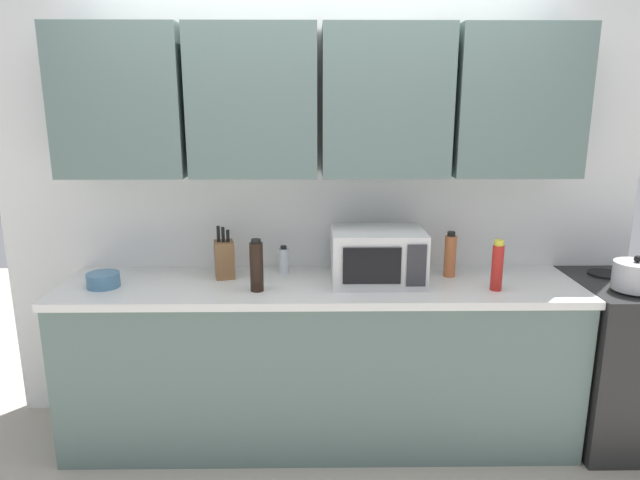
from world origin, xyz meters
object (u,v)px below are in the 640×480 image
(bottle_red_sauce, at_px, (497,266))
(bottle_clear_tall, at_px, (284,260))
(stove_range, at_px, (639,361))
(kettle, at_px, (635,276))
(microwave, at_px, (378,256))
(bottle_spice_jar, at_px, (450,255))
(bottle_soy_dark, at_px, (257,266))
(bowl_ceramic_small, at_px, (103,280))
(knife_block, at_px, (224,259))

(bottle_red_sauce, bearing_deg, bottle_clear_tall, 164.00)
(stove_range, xyz_separation_m, kettle, (-0.17, -0.14, 0.53))
(stove_range, bearing_deg, kettle, -140.53)
(bottle_clear_tall, bearing_deg, stove_range, -6.03)
(kettle, distance_m, microwave, 1.29)
(bottle_spice_jar, bearing_deg, bottle_soy_dark, -167.31)
(bottle_soy_dark, xyz_separation_m, bowl_ceramic_small, (-0.80, 0.07, -0.09))
(bottle_red_sauce, bearing_deg, kettle, -2.77)
(kettle, xyz_separation_m, bottle_clear_tall, (-1.77, 0.35, -0.01))
(kettle, distance_m, bottle_soy_dark, 1.89)
(kettle, height_order, knife_block, knife_block)
(kettle, bearing_deg, bottle_spice_jar, 162.85)
(knife_block, distance_m, bowl_ceramic_small, 0.62)
(bottle_red_sauce, distance_m, bottle_spice_jar, 0.30)
(bottle_clear_tall, bearing_deg, bowl_ceramic_small, -165.42)
(bottle_red_sauce, relative_size, bottle_soy_dark, 0.97)
(bottle_soy_dark, bearing_deg, knife_block, 130.74)
(stove_range, distance_m, bottle_spice_jar, 1.19)
(bottle_red_sauce, height_order, bowl_ceramic_small, bottle_red_sauce)
(stove_range, xyz_separation_m, bottle_red_sauce, (-0.85, -0.11, 0.57))
(bowl_ceramic_small, bearing_deg, knife_block, 14.70)
(bottle_clear_tall, relative_size, bottle_soy_dark, 0.58)
(stove_range, height_order, knife_block, knife_block)
(bottle_red_sauce, bearing_deg, bottle_soy_dark, 179.85)
(microwave, bearing_deg, bottle_soy_dark, -167.03)
(microwave, xyz_separation_m, bowl_ceramic_small, (-1.42, -0.07, -0.10))
(stove_range, relative_size, bottle_spice_jar, 3.65)
(knife_block, xyz_separation_m, bowl_ceramic_small, (-0.60, -0.16, -0.07))
(bottle_clear_tall, relative_size, bowl_ceramic_small, 0.93)
(microwave, relative_size, bottle_red_sauce, 1.84)
(knife_block, relative_size, bowl_ceramic_small, 1.73)
(microwave, relative_size, knife_block, 1.67)
(knife_block, height_order, bottle_red_sauce, knife_block)
(microwave, xyz_separation_m, bottle_spice_jar, (0.40, 0.09, -0.02))
(microwave, xyz_separation_m, bottle_soy_dark, (-0.62, -0.14, -0.01))
(kettle, bearing_deg, stove_range, 39.47)
(bottle_red_sauce, relative_size, bottle_spice_jar, 1.04)
(microwave, height_order, bottle_soy_dark, microwave)
(stove_range, distance_m, bowl_ceramic_small, 2.90)
(bottle_clear_tall, height_order, bottle_spice_jar, bottle_spice_jar)
(bottle_red_sauce, bearing_deg, bowl_ceramic_small, 177.89)
(bottle_red_sauce, bearing_deg, microwave, 166.00)
(bowl_ceramic_small, bearing_deg, stove_range, 0.66)
(bottle_soy_dark, bearing_deg, bottle_red_sauce, -0.15)
(microwave, relative_size, bottle_spice_jar, 1.92)
(kettle, relative_size, bowl_ceramic_small, 1.29)
(stove_range, relative_size, bottle_clear_tall, 5.91)
(microwave, distance_m, bottle_red_sauce, 0.60)
(bottle_spice_jar, xyz_separation_m, bottle_soy_dark, (-1.03, -0.23, 0.01))
(stove_range, height_order, bottle_red_sauce, bottle_red_sauce)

